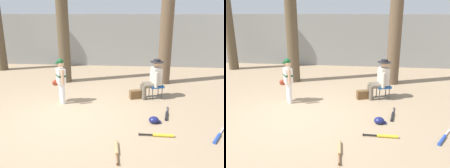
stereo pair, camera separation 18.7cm
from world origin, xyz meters
TOP-DOWN VIEW (x-y plane):
  - ground_plane at (0.00, 0.00)m, footprint 60.00×60.00m
  - concrete_back_wall at (0.00, 6.18)m, footprint 18.00×0.36m
  - tree_near_player at (-0.99, 3.18)m, footprint 0.65×0.65m
  - tree_behind_spectator at (2.67, 3.33)m, footprint 0.73×0.73m
  - young_ballplayer at (-0.50, 1.03)m, footprint 0.50×0.52m
  - folding_stool at (2.24, 1.70)m, footprint 0.50×0.50m
  - seated_spectator at (2.15, 1.67)m, footprint 0.68×0.53m
  - handbag_beside_stool at (1.63, 1.56)m, footprint 0.38×0.28m
  - bat_blue_youth at (3.34, -0.68)m, footprint 0.44×0.66m
  - bat_yellow_trainer at (2.15, -0.70)m, footprint 0.74×0.07m
  - bat_wood_tan at (1.27, -1.33)m, footprint 0.14×0.74m
  - bat_black_composite at (2.42, 0.36)m, footprint 0.20×0.80m
  - batting_helmet_navy at (2.07, -0.06)m, footprint 0.29×0.22m

SIDE VIEW (x-z plane):
  - ground_plane at x=0.00m, z-range 0.00..0.00m
  - bat_blue_youth at x=3.34m, z-range 0.00..0.07m
  - bat_yellow_trainer at x=2.15m, z-range 0.00..0.07m
  - bat_wood_tan at x=1.27m, z-range 0.00..0.07m
  - bat_black_composite at x=2.42m, z-range 0.00..0.07m
  - batting_helmet_navy at x=2.07m, z-range -0.01..0.15m
  - handbag_beside_stool at x=1.63m, z-range 0.00..0.26m
  - folding_stool at x=2.24m, z-range 0.16..0.57m
  - seated_spectator at x=2.15m, z-range 0.04..1.24m
  - young_ballplayer at x=-0.50m, z-range 0.09..1.40m
  - concrete_back_wall at x=0.00m, z-range 0.00..2.43m
  - tree_behind_spectator at x=2.67m, z-range -0.37..4.11m
  - tree_near_player at x=-0.99m, z-range -0.33..5.21m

